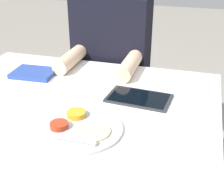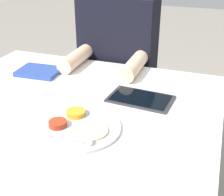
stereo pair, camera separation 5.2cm
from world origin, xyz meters
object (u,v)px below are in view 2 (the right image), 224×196
at_px(red_notebook, 39,72).
at_px(tablet_device, 141,99).
at_px(person_diner, 118,87).
at_px(thali_tray, 78,127).

xyz_separation_m(red_notebook, tablet_device, (0.50, -0.10, -0.00)).
xyz_separation_m(tablet_device, person_diner, (-0.24, 0.46, -0.19)).
bearing_deg(thali_tray, tablet_device, 62.71).
bearing_deg(person_diner, thali_tray, -81.81).
height_order(red_notebook, person_diner, person_diner).
height_order(red_notebook, tablet_device, red_notebook).
height_order(thali_tray, red_notebook, thali_tray).
bearing_deg(red_notebook, thali_tray, -44.88).
distance_m(red_notebook, tablet_device, 0.51).
xyz_separation_m(thali_tray, red_notebook, (-0.36, 0.36, 0.00)).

